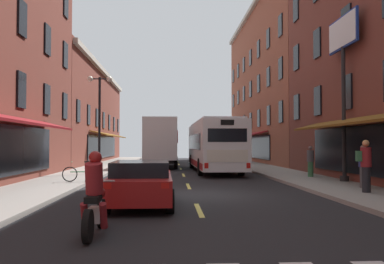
{
  "coord_description": "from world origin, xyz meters",
  "views": [
    {
      "loc": [
        -0.79,
        -14.86,
        1.79
      ],
      "look_at": [
        0.58,
        11.02,
        2.57
      ],
      "focal_mm": 38.91,
      "sensor_mm": 36.0,
      "label": 1
    }
  ],
  "objects_px": {
    "bicycle_near": "(82,173)",
    "pedestrian_far": "(310,161)",
    "sedan_mid": "(141,182)",
    "street_lamp_twin": "(99,119)",
    "transit_bus": "(213,145)",
    "billboard_sign": "(343,54)",
    "motorcycle_rider": "(95,199)",
    "sedan_near": "(166,156)",
    "pedestrian_near": "(365,164)",
    "pedestrian_rear": "(364,166)",
    "box_truck": "(162,143)"
  },
  "relations": [
    {
      "from": "sedan_mid",
      "to": "motorcycle_rider",
      "type": "xyz_separation_m",
      "value": [
        -0.63,
        -4.03,
        0.03
      ]
    },
    {
      "from": "billboard_sign",
      "to": "street_lamp_twin",
      "type": "height_order",
      "value": "billboard_sign"
    },
    {
      "from": "billboard_sign",
      "to": "pedestrian_rear",
      "type": "bearing_deg",
      "value": -98.92
    },
    {
      "from": "box_truck",
      "to": "pedestrian_near",
      "type": "bearing_deg",
      "value": -68.01
    },
    {
      "from": "pedestrian_far",
      "to": "sedan_mid",
      "type": "bearing_deg",
      "value": 137.75
    },
    {
      "from": "billboard_sign",
      "to": "pedestrian_far",
      "type": "relative_size",
      "value": 4.72
    },
    {
      "from": "sedan_near",
      "to": "sedan_mid",
      "type": "height_order",
      "value": "sedan_near"
    },
    {
      "from": "box_truck",
      "to": "sedan_near",
      "type": "height_order",
      "value": "box_truck"
    },
    {
      "from": "bicycle_near",
      "to": "billboard_sign",
      "type": "bearing_deg",
      "value": -2.37
    },
    {
      "from": "pedestrian_near",
      "to": "pedestrian_far",
      "type": "relative_size",
      "value": 1.14
    },
    {
      "from": "bicycle_near",
      "to": "pedestrian_near",
      "type": "xyz_separation_m",
      "value": [
        10.65,
        -4.81,
        0.6
      ]
    },
    {
      "from": "bicycle_near",
      "to": "pedestrian_far",
      "type": "height_order",
      "value": "pedestrian_far"
    },
    {
      "from": "billboard_sign",
      "to": "pedestrian_near",
      "type": "distance_m",
      "value": 6.54
    },
    {
      "from": "pedestrian_far",
      "to": "billboard_sign",
      "type": "bearing_deg",
      "value": -165.19
    },
    {
      "from": "billboard_sign",
      "to": "motorcycle_rider",
      "type": "xyz_separation_m",
      "value": [
        -9.32,
        -10.02,
        -5.17
      ]
    },
    {
      "from": "bicycle_near",
      "to": "pedestrian_rear",
      "type": "distance_m",
      "value": 11.79
    },
    {
      "from": "bicycle_near",
      "to": "pedestrian_far",
      "type": "distance_m",
      "value": 11.32
    },
    {
      "from": "pedestrian_far",
      "to": "box_truck",
      "type": "bearing_deg",
      "value": 35.46
    },
    {
      "from": "street_lamp_twin",
      "to": "billboard_sign",
      "type": "bearing_deg",
      "value": -25.96
    },
    {
      "from": "pedestrian_near",
      "to": "sedan_mid",
      "type": "bearing_deg",
      "value": -66.94
    },
    {
      "from": "box_truck",
      "to": "motorcycle_rider",
      "type": "distance_m",
      "value": 24.0
    },
    {
      "from": "billboard_sign",
      "to": "transit_bus",
      "type": "bearing_deg",
      "value": 118.74
    },
    {
      "from": "bicycle_near",
      "to": "street_lamp_twin",
      "type": "relative_size",
      "value": 0.3
    },
    {
      "from": "bicycle_near",
      "to": "pedestrian_far",
      "type": "bearing_deg",
      "value": 10.83
    },
    {
      "from": "sedan_near",
      "to": "street_lamp_twin",
      "type": "bearing_deg",
      "value": -102.51
    },
    {
      "from": "transit_bus",
      "to": "bicycle_near",
      "type": "distance_m",
      "value": 11.0
    },
    {
      "from": "sedan_near",
      "to": "bicycle_near",
      "type": "xyz_separation_m",
      "value": [
        -3.57,
        -22.04,
        -0.21
      ]
    },
    {
      "from": "billboard_sign",
      "to": "transit_bus",
      "type": "xyz_separation_m",
      "value": [
        -4.96,
        9.05,
        -4.15
      ]
    },
    {
      "from": "sedan_near",
      "to": "bicycle_near",
      "type": "height_order",
      "value": "sedan_near"
    },
    {
      "from": "billboard_sign",
      "to": "street_lamp_twin",
      "type": "relative_size",
      "value": 1.34
    },
    {
      "from": "box_truck",
      "to": "sedan_near",
      "type": "xyz_separation_m",
      "value": [
        0.3,
        8.59,
        -1.23
      ]
    },
    {
      "from": "pedestrian_far",
      "to": "sedan_near",
      "type": "bearing_deg",
      "value": 21.52
    },
    {
      "from": "box_truck",
      "to": "billboard_sign",
      "type": "bearing_deg",
      "value": -58.67
    },
    {
      "from": "sedan_near",
      "to": "pedestrian_near",
      "type": "xyz_separation_m",
      "value": [
        7.08,
        -26.86,
        0.39
      ]
    },
    {
      "from": "motorcycle_rider",
      "to": "street_lamp_twin",
      "type": "distance_m",
      "value": 16.22
    },
    {
      "from": "pedestrian_near",
      "to": "pedestrian_far",
      "type": "height_order",
      "value": "pedestrian_near"
    },
    {
      "from": "sedan_mid",
      "to": "street_lamp_twin",
      "type": "distance_m",
      "value": 12.48
    },
    {
      "from": "transit_bus",
      "to": "sedan_mid",
      "type": "height_order",
      "value": "transit_bus"
    },
    {
      "from": "sedan_near",
      "to": "pedestrian_rear",
      "type": "distance_m",
      "value": 26.46
    },
    {
      "from": "sedan_mid",
      "to": "pedestrian_near",
      "type": "height_order",
      "value": "pedestrian_near"
    },
    {
      "from": "motorcycle_rider",
      "to": "pedestrian_far",
      "type": "height_order",
      "value": "pedestrian_far"
    },
    {
      "from": "sedan_near",
      "to": "pedestrian_far",
      "type": "height_order",
      "value": "pedestrian_far"
    },
    {
      "from": "transit_bus",
      "to": "sedan_near",
      "type": "bearing_deg",
      "value": 103.46
    },
    {
      "from": "pedestrian_rear",
      "to": "pedestrian_near",
      "type": "bearing_deg",
      "value": 170.0
    },
    {
      "from": "sedan_near",
      "to": "sedan_mid",
      "type": "bearing_deg",
      "value": -91.0
    },
    {
      "from": "sedan_mid",
      "to": "bicycle_near",
      "type": "relative_size",
      "value": 2.68
    },
    {
      "from": "sedan_near",
      "to": "motorcycle_rider",
      "type": "distance_m",
      "value": 32.57
    },
    {
      "from": "billboard_sign",
      "to": "sedan_mid",
      "type": "relative_size",
      "value": 1.64
    },
    {
      "from": "pedestrian_far",
      "to": "pedestrian_rear",
      "type": "distance_m",
      "value": 5.38
    },
    {
      "from": "billboard_sign",
      "to": "street_lamp_twin",
      "type": "xyz_separation_m",
      "value": [
        -11.9,
        5.8,
        -2.65
      ]
    }
  ]
}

